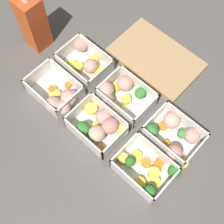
% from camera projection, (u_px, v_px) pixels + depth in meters
% --- Properties ---
extents(ground_plane, '(4.00, 4.00, 0.00)m').
position_uv_depth(ground_plane, '(112.00, 115.00, 0.93)').
color(ground_plane, '#56514C').
extents(container_near_left, '(0.17, 0.12, 0.06)m').
position_uv_depth(container_near_left, '(59.00, 97.00, 0.93)').
color(container_near_left, silver).
rests_on(container_near_left, ground_plane).
extents(container_near_center, '(0.16, 0.12, 0.06)m').
position_uv_depth(container_near_center, '(100.00, 126.00, 0.89)').
color(container_near_center, silver).
rests_on(container_near_center, ground_plane).
extents(container_near_right, '(0.16, 0.12, 0.06)m').
position_uv_depth(container_near_right, '(147.00, 171.00, 0.84)').
color(container_near_right, silver).
rests_on(container_near_right, ground_plane).
extents(container_far_left, '(0.16, 0.12, 0.06)m').
position_uv_depth(container_far_left, '(85.00, 61.00, 0.98)').
color(container_far_left, silver).
rests_on(container_far_left, ground_plane).
extents(container_far_center, '(0.16, 0.13, 0.06)m').
position_uv_depth(container_far_center, '(121.00, 93.00, 0.93)').
color(container_far_center, silver).
rests_on(container_far_center, ground_plane).
extents(container_far_right, '(0.16, 0.14, 0.06)m').
position_uv_depth(container_far_right, '(174.00, 136.00, 0.87)').
color(container_far_right, silver).
rests_on(container_far_right, ground_plane).
extents(juice_carton, '(0.07, 0.07, 0.20)m').
position_uv_depth(juice_carton, '(33.00, 23.00, 0.95)').
color(juice_carton, '#D14C1E').
rests_on(juice_carton, ground_plane).
extents(cutting_board, '(0.28, 0.18, 0.02)m').
position_uv_depth(cutting_board, '(156.00, 58.00, 1.00)').
color(cutting_board, tan).
rests_on(cutting_board, ground_plane).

